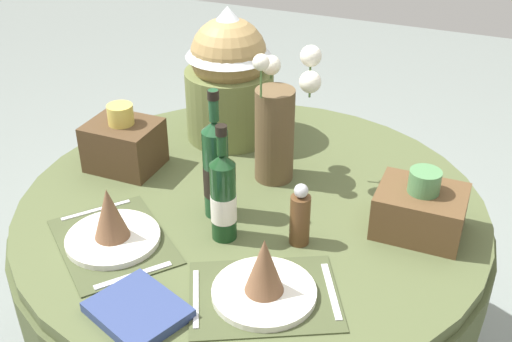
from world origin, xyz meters
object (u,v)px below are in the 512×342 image
(place_setting_right, at_px, (264,280))
(gift_tub_back_left, at_px, (229,70))
(woven_basket_side_left, at_px, (124,143))
(woven_basket_side_right, at_px, (420,209))
(book_on_table, at_px, (138,310))
(wine_bottle_left, at_px, (224,197))
(place_setting_left, at_px, (111,227))
(pepper_mill, at_px, (300,217))
(wine_bottle_centre, at_px, (216,169))
(dining_table, at_px, (252,237))
(flower_vase, at_px, (277,125))

(place_setting_right, relative_size, gift_tub_back_left, 0.97)
(woven_basket_side_left, relative_size, woven_basket_side_right, 0.92)
(book_on_table, height_order, gift_tub_back_left, gift_tub_back_left)
(place_setting_right, height_order, wine_bottle_left, wine_bottle_left)
(woven_basket_side_left, bearing_deg, place_setting_right, -31.94)
(place_setting_left, xyz_separation_m, gift_tub_back_left, (0.03, 0.65, 0.18))
(wine_bottle_left, relative_size, gift_tub_back_left, 0.73)
(place_setting_left, height_order, wine_bottle_left, wine_bottle_left)
(place_setting_right, distance_m, woven_basket_side_right, 0.48)
(woven_basket_side_right, bearing_deg, pepper_mill, -148.30)
(gift_tub_back_left, height_order, woven_basket_side_left, gift_tub_back_left)
(place_setting_right, relative_size, wine_bottle_centre, 1.16)
(dining_table, xyz_separation_m, wine_bottle_centre, (-0.06, -0.09, 0.27))
(dining_table, relative_size, place_setting_left, 3.12)
(place_setting_left, bearing_deg, place_setting_right, -5.22)
(pepper_mill, bearing_deg, place_setting_left, -157.24)
(wine_bottle_left, bearing_deg, woven_basket_side_left, 154.13)
(flower_vase, xyz_separation_m, wine_bottle_left, (-0.02, -0.33, -0.05))
(book_on_table, xyz_separation_m, woven_basket_side_left, (-0.38, 0.54, 0.07))
(woven_basket_side_left, bearing_deg, dining_table, -4.02)
(gift_tub_back_left, bearing_deg, woven_basket_side_right, -24.08)
(flower_vase, bearing_deg, wine_bottle_centre, -108.61)
(place_setting_right, xyz_separation_m, woven_basket_side_right, (0.28, 0.39, 0.02))
(place_setting_right, height_order, wine_bottle_centre, wine_bottle_centre)
(pepper_mill, distance_m, book_on_table, 0.46)
(place_setting_right, bearing_deg, pepper_mill, 88.46)
(book_on_table, bearing_deg, dining_table, 105.56)
(gift_tub_back_left, bearing_deg, wine_bottle_centre, -69.75)
(woven_basket_side_right, bearing_deg, place_setting_right, -125.26)
(dining_table, xyz_separation_m, flower_vase, (0.02, 0.15, 0.30))
(book_on_table, distance_m, gift_tub_back_left, 0.90)
(wine_bottle_centre, bearing_deg, woven_basket_side_right, 14.00)
(pepper_mill, height_order, woven_basket_side_right, woven_basket_side_right)
(wine_bottle_centre, bearing_deg, flower_vase, 71.39)
(place_setting_right, distance_m, wine_bottle_centre, 0.37)
(wine_bottle_left, xyz_separation_m, gift_tub_back_left, (-0.22, 0.52, 0.11))
(wine_bottle_centre, distance_m, woven_basket_side_right, 0.54)
(place_setting_left, bearing_deg, flower_vase, 59.62)
(wine_bottle_left, relative_size, pepper_mill, 1.85)
(pepper_mill, xyz_separation_m, woven_basket_side_left, (-0.62, 0.16, 0.00))
(wine_bottle_centre, bearing_deg, gift_tub_back_left, 110.25)
(gift_tub_back_left, relative_size, woven_basket_side_right, 1.96)
(gift_tub_back_left, relative_size, woven_basket_side_left, 2.12)
(wine_bottle_left, height_order, wine_bottle_centre, wine_bottle_centre)
(place_setting_right, relative_size, book_on_table, 2.11)
(woven_basket_side_right, bearing_deg, gift_tub_back_left, 155.92)
(dining_table, height_order, wine_bottle_centre, wine_bottle_centre)
(wine_bottle_left, relative_size, woven_basket_side_left, 1.56)
(place_setting_right, bearing_deg, wine_bottle_centre, 133.01)
(book_on_table, distance_m, woven_basket_side_left, 0.66)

